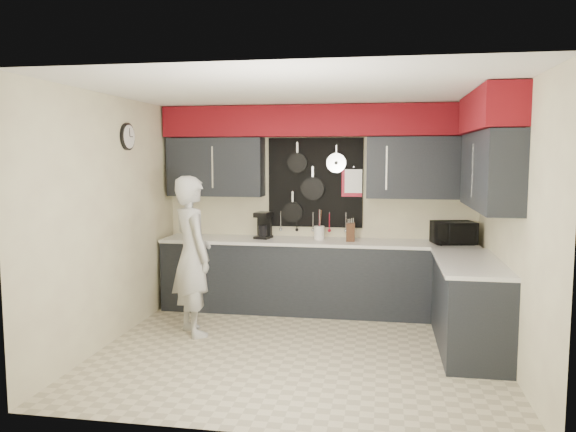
% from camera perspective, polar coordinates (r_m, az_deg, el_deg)
% --- Properties ---
extents(ground, '(4.00, 4.00, 0.00)m').
position_cam_1_polar(ground, '(5.86, 1.12, -13.51)').
color(ground, '#BDB393').
rests_on(ground, ground).
extents(back_wall_assembly, '(4.00, 0.36, 2.60)m').
position_cam_1_polar(back_wall_assembly, '(7.10, 3.16, 6.45)').
color(back_wall_assembly, beige).
rests_on(back_wall_assembly, ground).
extents(right_wall_assembly, '(0.36, 3.50, 2.60)m').
position_cam_1_polar(right_wall_assembly, '(5.81, 20.04, 5.50)').
color(right_wall_assembly, beige).
rests_on(right_wall_assembly, ground).
extents(left_wall_assembly, '(0.05, 3.50, 2.60)m').
position_cam_1_polar(left_wall_assembly, '(6.18, -17.43, -0.05)').
color(left_wall_assembly, beige).
rests_on(left_wall_assembly, ground).
extents(base_cabinets, '(3.95, 2.20, 0.92)m').
position_cam_1_polar(base_cabinets, '(6.77, 6.71, -6.82)').
color(base_cabinets, black).
rests_on(base_cabinets, ground).
extents(microwave, '(0.55, 0.44, 0.27)m').
position_cam_1_polar(microwave, '(6.99, 16.46, -1.65)').
color(microwave, black).
rests_on(microwave, base_cabinets).
extents(knife_block, '(0.11, 0.11, 0.23)m').
position_cam_1_polar(knife_block, '(6.95, 6.37, -1.65)').
color(knife_block, '#371C11').
rests_on(knife_block, base_cabinets).
extents(utensil_crock, '(0.13, 0.13, 0.17)m').
position_cam_1_polar(utensil_crock, '(7.06, 3.19, -1.72)').
color(utensil_crock, silver).
rests_on(utensil_crock, base_cabinets).
extents(coffee_maker, '(0.22, 0.26, 0.34)m').
position_cam_1_polar(coffee_maker, '(7.18, -2.48, -0.88)').
color(coffee_maker, black).
rests_on(coffee_maker, base_cabinets).
extents(person, '(0.74, 0.76, 1.76)m').
position_cam_1_polar(person, '(6.26, -9.70, -4.00)').
color(person, '#BABBB8').
rests_on(person, ground).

